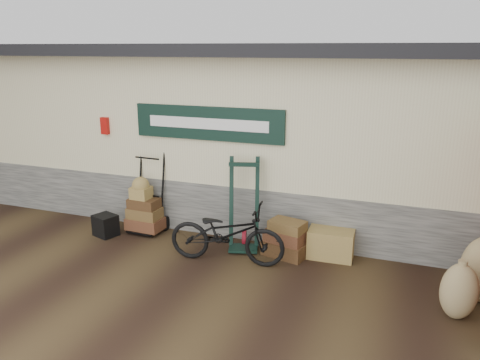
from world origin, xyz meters
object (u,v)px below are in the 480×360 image
object	(u,v)px
green_barrow	(244,204)
black_trunk	(106,225)
suitcase_stack	(285,238)
wicker_hamper	(331,243)
bicycle	(227,230)
porter_trolley	(149,189)

from	to	relation	value
green_barrow	black_trunk	distance (m)	2.50
green_barrow	suitcase_stack	bearing A→B (deg)	-20.73
green_barrow	black_trunk	size ratio (longest dim) A/B	4.01
suitcase_stack	black_trunk	size ratio (longest dim) A/B	1.80
green_barrow	suitcase_stack	xyz separation A→B (m)	(0.71, -0.06, -0.45)
black_trunk	green_barrow	bearing A→B (deg)	8.31
wicker_hamper	bicycle	world-z (taller)	bicycle
bicycle	suitcase_stack	bearing A→B (deg)	-61.52
suitcase_stack	wicker_hamper	world-z (taller)	suitcase_stack
porter_trolley	black_trunk	xyz separation A→B (m)	(-0.58, -0.52, -0.56)
suitcase_stack	porter_trolley	bearing A→B (deg)	174.96
green_barrow	black_trunk	xyz separation A→B (m)	(-2.41, -0.35, -0.56)
green_barrow	suitcase_stack	world-z (taller)	green_barrow
porter_trolley	green_barrow	size ratio (longest dim) A/B	1.01
green_barrow	wicker_hamper	size ratio (longest dim) A/B	2.16
suitcase_stack	black_trunk	distance (m)	3.14
green_barrow	bicycle	bearing A→B (deg)	-111.85
black_trunk	bicycle	distance (m)	2.39
wicker_hamper	suitcase_stack	bearing A→B (deg)	-164.12
black_trunk	bicycle	bearing A→B (deg)	-5.80
suitcase_stack	bicycle	xyz separation A→B (m)	(-0.77, -0.53, 0.22)
black_trunk	bicycle	xyz separation A→B (m)	(2.35, -0.24, 0.33)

